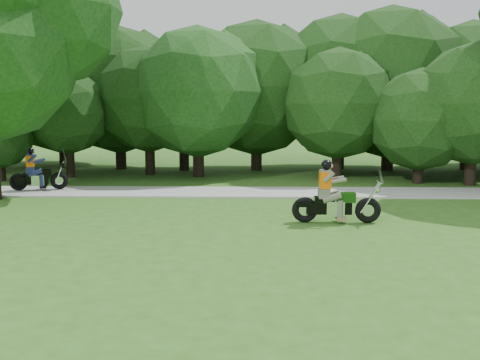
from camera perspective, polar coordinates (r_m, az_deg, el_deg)
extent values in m
plane|color=#365919|center=(11.26, 11.06, -8.04)|extent=(100.00, 100.00, 0.00)
cube|color=#9F9F9A|center=(19.01, 6.98, -1.32)|extent=(60.00, 2.20, 0.06)
cylinder|color=black|center=(24.03, -17.67, 2.15)|extent=(0.37, 0.37, 1.60)
sphere|color=black|center=(23.92, -17.86, 6.74)|extent=(3.47, 3.47, 3.47)
cylinder|color=black|center=(23.12, 10.30, 2.20)|extent=(0.44, 0.44, 1.62)
sphere|color=black|center=(23.01, 10.44, 8.01)|extent=(4.71, 4.71, 4.71)
cylinder|color=black|center=(26.61, 10.48, 3.14)|extent=(0.54, 0.54, 1.80)
sphere|color=black|center=(26.54, 10.66, 9.85)|extent=(6.82, 6.82, 6.82)
cylinder|color=black|center=(27.88, 22.96, 2.85)|extent=(0.52, 0.52, 1.80)
sphere|color=black|center=(27.80, 23.30, 8.96)|extent=(6.37, 6.37, 6.37)
cylinder|color=black|center=(26.54, 15.46, 2.97)|extent=(0.56, 0.56, 1.80)
sphere|color=black|center=(26.47, 15.72, 9.94)|extent=(7.16, 7.16, 7.16)
cylinder|color=black|center=(24.33, -9.58, 2.72)|extent=(0.44, 0.44, 1.80)
sphere|color=black|center=(24.24, -9.72, 8.48)|extent=(4.75, 4.75, 4.75)
cylinder|color=black|center=(25.61, -5.99, 3.04)|extent=(0.47, 0.47, 1.80)
sphere|color=black|center=(25.52, -6.07, 8.94)|extent=(5.33, 5.33, 5.33)
cylinder|color=black|center=(29.27, -18.23, 3.30)|extent=(0.55, 0.55, 1.80)
sphere|color=black|center=(29.21, -18.50, 9.55)|extent=(7.06, 7.06, 7.06)
cylinder|color=black|center=(22.56, 23.36, 1.52)|extent=(0.44, 0.44, 1.60)
sphere|color=black|center=(22.45, 23.69, 7.46)|extent=(4.74, 4.74, 4.74)
cylinder|color=black|center=(23.97, -24.12, 1.08)|extent=(0.34, 0.34, 0.99)
cylinder|color=black|center=(25.64, 1.77, 3.09)|extent=(0.52, 0.52, 1.80)
sphere|color=black|center=(25.56, 1.80, 9.74)|extent=(6.38, 6.38, 6.38)
cylinder|color=black|center=(22.36, 18.47, 1.20)|extent=(0.40, 0.40, 1.21)
sphere|color=black|center=(22.23, 18.68, 6.12)|extent=(4.05, 4.05, 4.05)
cylinder|color=black|center=(26.69, -12.60, 3.09)|extent=(0.51, 0.51, 1.80)
sphere|color=black|center=(26.62, -12.79, 9.31)|extent=(6.13, 6.13, 6.13)
cylinder|color=black|center=(23.30, -4.46, 2.58)|extent=(0.48, 0.48, 1.80)
sphere|color=#134316|center=(23.20, -4.53, 9.31)|extent=(5.64, 5.64, 5.64)
cylinder|color=black|center=(30.39, -24.21, 3.15)|extent=(0.54, 0.54, 1.80)
sphere|color=#134316|center=(19.47, -20.21, 16.72)|extent=(5.12, 5.12, 5.12)
torus|color=black|center=(14.24, 6.92, -3.17)|extent=(0.69, 0.21, 0.68)
torus|color=black|center=(14.46, 13.49, -3.16)|extent=(0.69, 0.21, 0.68)
cube|color=black|center=(14.30, 9.44, -2.98)|extent=(1.20, 0.26, 0.31)
cube|color=silver|center=(14.32, 10.10, -2.98)|extent=(0.48, 0.34, 0.39)
cube|color=black|center=(14.30, 11.18, -1.83)|extent=(0.51, 0.31, 0.25)
cube|color=black|center=(14.24, 8.94, -1.98)|extent=(0.51, 0.32, 0.10)
cylinder|color=silver|center=(14.41, 13.69, -1.83)|extent=(0.53, 0.06, 0.81)
cylinder|color=silver|center=(14.39, 14.65, -0.19)|extent=(0.05, 0.62, 0.04)
cube|color=#585C4A|center=(14.21, 8.95, -1.44)|extent=(0.30, 0.38, 0.23)
cube|color=#585C4A|center=(14.16, 9.06, -0.04)|extent=(0.26, 0.42, 0.55)
cube|color=#F86504|center=(14.16, 9.06, 0.04)|extent=(0.29, 0.46, 0.43)
sphere|color=black|center=(14.12, 9.21, 1.61)|extent=(0.27, 0.27, 0.27)
torus|color=black|center=(20.60, -22.56, -0.19)|extent=(0.65, 0.34, 0.63)
torus|color=black|center=(20.44, -18.72, -0.06)|extent=(0.65, 0.34, 0.63)
cube|color=black|center=(20.52, -21.11, -0.02)|extent=(1.02, 0.47, 0.29)
cube|color=silver|center=(20.51, -20.73, -0.01)|extent=(0.49, 0.41, 0.36)
cube|color=black|center=(20.45, -20.15, 0.76)|extent=(0.52, 0.38, 0.23)
cube|color=black|center=(20.51, -21.45, 0.61)|extent=(0.52, 0.40, 0.09)
cylinder|color=silver|center=(20.40, -18.66, 0.81)|extent=(0.35, 0.13, 0.80)
cylinder|color=silver|center=(20.35, -18.28, 1.90)|extent=(0.18, 0.56, 0.03)
cube|color=black|center=(20.40, -22.52, -0.14)|extent=(0.39, 0.20, 0.30)
cube|color=black|center=(20.78, -22.37, 0.01)|extent=(0.39, 0.20, 0.30)
cube|color=navy|center=(20.49, -21.47, 0.96)|extent=(0.35, 0.40, 0.21)
cube|color=navy|center=(20.46, -21.47, 1.86)|extent=(0.32, 0.42, 0.50)
cube|color=#F86504|center=(20.46, -21.47, 1.91)|extent=(0.36, 0.47, 0.39)
sphere|color=black|center=(20.42, -21.45, 2.91)|extent=(0.25, 0.25, 0.25)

